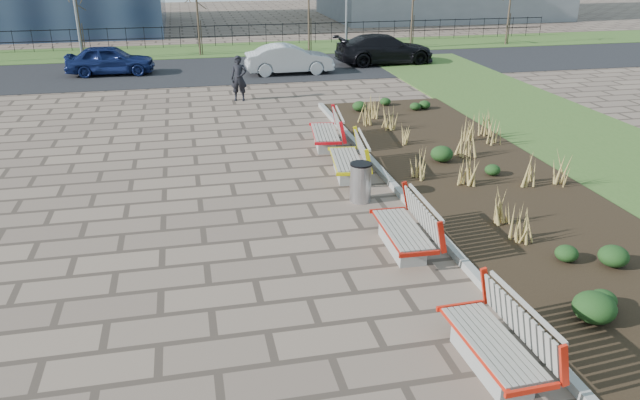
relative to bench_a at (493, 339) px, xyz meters
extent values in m
plane|color=#6E5B4C|center=(-3.00, 1.59, -0.50)|extent=(120.00, 120.00, 0.00)
cube|color=black|center=(3.25, 6.59, -0.45)|extent=(4.50, 18.00, 0.10)
cube|color=gray|center=(0.92, 6.59, -0.42)|extent=(0.16, 18.00, 0.15)
cube|color=#33511E|center=(-3.00, 29.59, -0.48)|extent=(80.00, 5.00, 0.04)
cube|color=black|center=(-3.00, 23.59, -0.49)|extent=(80.00, 7.00, 0.02)
cylinder|color=#B2B2B7|center=(-0.12, 6.46, -0.04)|extent=(0.50, 0.50, 0.92)
imported|color=black|center=(-1.92, 17.24, 0.36)|extent=(0.71, 0.56, 1.72)
imported|color=#111C4C|center=(-7.22, 23.57, 0.19)|extent=(3.97, 1.71, 1.34)
imported|color=#A5A9AD|center=(0.86, 22.04, 0.18)|extent=(4.03, 1.43, 1.32)
imported|color=black|center=(5.94, 23.54, 0.24)|extent=(5.05, 2.24, 1.44)
camera|label=1|loc=(-3.96, -6.68, 5.18)|focal=35.00mm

